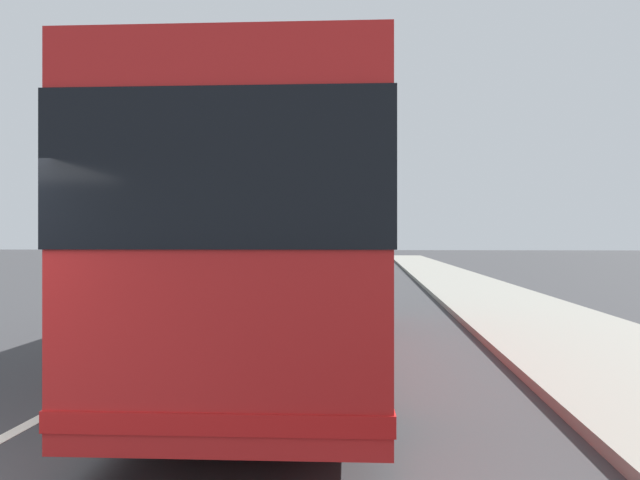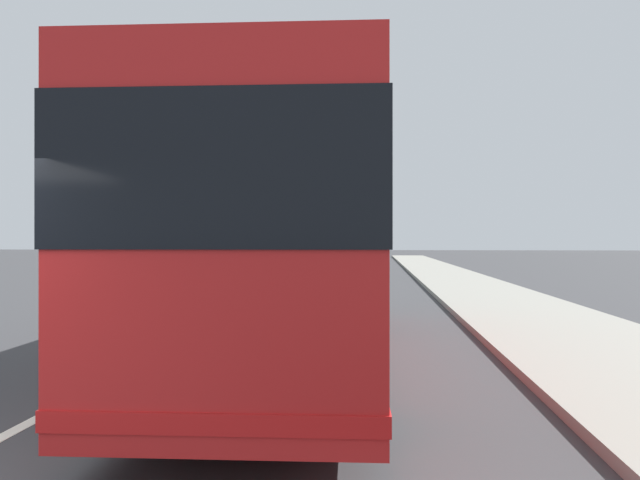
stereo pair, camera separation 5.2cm
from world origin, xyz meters
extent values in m
cube|color=gray|center=(10.00, -7.37, 0.07)|extent=(110.00, 3.60, 0.14)
cube|color=silver|center=(10.00, 0.00, 0.00)|extent=(110.00, 0.16, 0.01)
cube|color=red|center=(5.61, -2.23, 1.90)|extent=(10.37, 2.94, 3.11)
cube|color=black|center=(5.61, -2.23, 2.42)|extent=(10.41, 2.98, 1.16)
cube|color=red|center=(5.61, -2.23, 0.60)|extent=(10.40, 2.97, 0.16)
cylinder|color=black|center=(8.84, -0.93, 0.50)|extent=(1.01, 0.34, 1.00)
cylinder|color=black|center=(8.94, -3.26, 0.50)|extent=(1.01, 0.34, 1.00)
cylinder|color=black|center=(2.27, -1.20, 0.50)|extent=(1.01, 0.34, 1.00)
cylinder|color=black|center=(2.37, -3.52, 0.50)|extent=(1.01, 0.34, 1.00)
cube|color=#2D7238|center=(34.34, 2.04, 0.56)|extent=(4.15, 1.78, 0.77)
cube|color=black|center=(34.51, 2.04, 1.18)|extent=(2.05, 1.63, 0.46)
cylinder|color=black|center=(32.98, 1.24, 0.32)|extent=(0.64, 0.22, 0.64)
cylinder|color=black|center=(32.97, 2.83, 0.32)|extent=(0.64, 0.22, 0.64)
cylinder|color=black|center=(35.71, 1.26, 0.32)|extent=(0.64, 0.22, 0.64)
cylinder|color=black|center=(35.70, 2.85, 0.32)|extent=(0.64, 0.22, 0.64)
cube|color=black|center=(46.08, 1.97, 0.53)|extent=(4.63, 1.78, 0.70)
cube|color=black|center=(46.34, 1.96, 1.13)|extent=(2.26, 1.62, 0.50)
cylinder|color=black|center=(44.55, 1.19, 0.32)|extent=(0.64, 0.23, 0.64)
cylinder|color=black|center=(44.56, 2.77, 0.32)|extent=(0.64, 0.23, 0.64)
cylinder|color=black|center=(47.59, 1.16, 0.32)|extent=(0.64, 0.23, 0.64)
cylinder|color=black|center=(47.61, 2.75, 0.32)|extent=(0.64, 0.23, 0.64)
camera|label=1|loc=(-3.55, -3.55, 1.91)|focal=32.54mm
camera|label=2|loc=(-3.55, -3.60, 1.91)|focal=32.54mm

